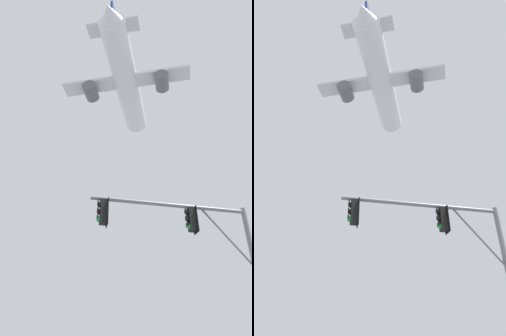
{
  "view_description": "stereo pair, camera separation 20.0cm",
  "coord_description": "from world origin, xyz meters",
  "views": [
    {
      "loc": [
        0.38,
        -5.11,
        1.49
      ],
      "look_at": [
        0.74,
        18.12,
        16.01
      ],
      "focal_mm": 33.07,
      "sensor_mm": 36.0,
      "label": 1
    },
    {
      "loc": [
        0.58,
        -5.11,
        1.49
      ],
      "look_at": [
        0.74,
        18.12,
        16.01
      ],
      "focal_mm": 33.07,
      "sensor_mm": 36.0,
      "label": 2
    }
  ],
  "objects": [
    {
      "name": "signal_pole_near",
      "position": [
        3.23,
        5.84,
        5.03
      ],
      "size": [
        6.13,
        1.41,
        6.7
      ],
      "color": "slate",
      "rests_on": "ground"
    },
    {
      "name": "airplane",
      "position": [
        1.06,
        35.96,
        46.33
      ],
      "size": [
        23.91,
        30.96,
        8.45
      ],
      "color": "white"
    }
  ]
}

